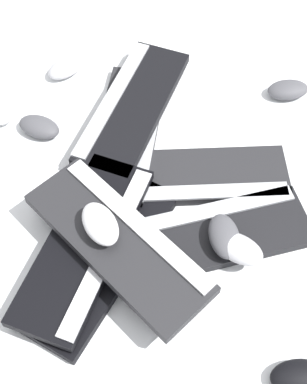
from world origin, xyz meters
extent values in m
plane|color=white|center=(0.00, 0.00, 0.00)|extent=(3.20, 3.20, 0.00)
cube|color=#232326|center=(0.17, -0.01, 0.01)|extent=(0.43, 0.41, 0.02)
cube|color=#B2B5BA|center=(0.13, -0.06, 0.03)|extent=(0.33, 0.31, 0.01)
cube|color=black|center=(-0.10, 0.22, 0.01)|extent=(0.33, 0.46, 0.02)
cube|color=#B2B5BA|center=(-0.04, 0.24, 0.03)|extent=(0.22, 0.39, 0.01)
cube|color=black|center=(-0.19, -0.01, 0.01)|extent=(0.29, 0.46, 0.02)
cube|color=#B2B5BA|center=(-0.14, -0.03, 0.03)|extent=(0.17, 0.41, 0.01)
cube|color=#232326|center=(-0.04, -0.08, 0.01)|extent=(0.36, 0.45, 0.02)
cube|color=#B2B5BA|center=(-0.08, -0.05, 0.03)|extent=(0.25, 0.38, 0.01)
cube|color=black|center=(-0.06, 0.24, 0.04)|extent=(0.38, 0.45, 0.02)
cube|color=silver|center=(-0.11, 0.20, 0.06)|extent=(0.27, 0.36, 0.01)
cube|color=black|center=(0.21, -0.06, 0.04)|extent=(0.38, 0.45, 0.02)
cube|color=#B2B5BA|center=(0.26, -0.03, 0.06)|extent=(0.27, 0.36, 0.01)
cube|color=#232326|center=(-0.11, 0.18, 0.07)|extent=(0.46, 0.22, 0.02)
cube|color=silver|center=(-0.10, 0.13, 0.09)|extent=(0.42, 0.11, 0.01)
ellipsoid|color=#B7B7BC|center=(-0.26, -0.03, 0.05)|extent=(0.13, 0.11, 0.04)
ellipsoid|color=#4C4C51|center=(0.31, 0.16, 0.02)|extent=(0.13, 0.11, 0.04)
ellipsoid|color=#4C4C51|center=(-0.22, -0.02, 0.05)|extent=(0.13, 0.11, 0.04)
ellipsoid|color=#4C4C51|center=(0.05, -0.45, 0.02)|extent=(0.11, 0.13, 0.04)
ellipsoid|color=#B7B7BC|center=(0.46, 0.00, 0.02)|extent=(0.08, 0.12, 0.04)
ellipsoid|color=silver|center=(-0.07, 0.20, 0.11)|extent=(0.12, 0.08, 0.04)
ellipsoid|color=black|center=(-0.52, 0.04, 0.02)|extent=(0.11, 0.13, 0.04)
cylinder|color=black|center=(-0.02, 0.31, 0.00)|extent=(0.07, 0.06, 0.01)
cylinder|color=black|center=(0.03, 0.24, 0.00)|extent=(0.05, 0.09, 0.01)
cylinder|color=black|center=(0.04, 0.15, 0.00)|extent=(0.04, 0.09, 0.01)
cylinder|color=black|center=(-0.02, 0.09, 0.00)|extent=(0.10, 0.05, 0.01)
cylinder|color=black|center=(-0.09, 0.09, 0.00)|extent=(0.05, 0.04, 0.01)
cylinder|color=black|center=(-0.14, 0.13, 0.00)|extent=(0.05, 0.06, 0.01)
sphere|color=black|center=(-0.05, 0.34, 0.00)|extent=(0.01, 0.01, 0.01)
sphere|color=black|center=(0.01, 0.29, 0.00)|extent=(0.01, 0.01, 0.01)
sphere|color=black|center=(0.05, 0.20, 0.00)|extent=(0.01, 0.01, 0.01)
sphere|color=black|center=(0.02, 0.11, 0.00)|extent=(0.01, 0.01, 0.01)
sphere|color=black|center=(-0.07, 0.07, 0.00)|extent=(0.01, 0.01, 0.01)
sphere|color=black|center=(-0.12, 0.10, 0.00)|extent=(0.01, 0.01, 0.01)
sphere|color=black|center=(-0.16, 0.16, 0.00)|extent=(0.01, 0.01, 0.01)
camera|label=1|loc=(-0.59, 0.42, 1.05)|focal=50.00mm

